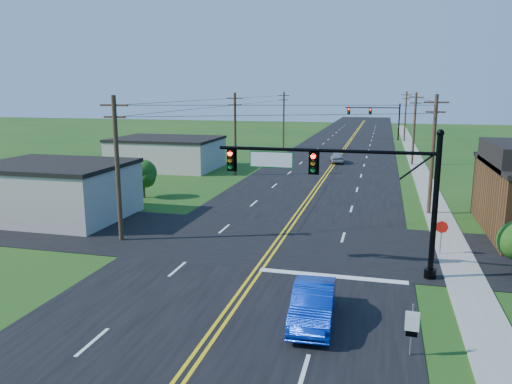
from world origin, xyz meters
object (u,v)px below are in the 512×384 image
(signal_mast_main, at_px, (343,182))
(blue_car, at_px, (313,305))
(stop_sign, at_px, (442,231))
(route_sign, at_px, (412,326))
(signal_mast_far, at_px, (375,116))

(signal_mast_main, xyz_separation_m, blue_car, (-0.57, -6.29, -3.98))
(signal_mast_main, relative_size, stop_sign, 5.59)
(signal_mast_main, distance_m, blue_car, 7.47)
(route_sign, bearing_deg, signal_mast_far, 95.34)
(signal_mast_main, bearing_deg, route_sign, -68.47)
(signal_mast_main, bearing_deg, stop_sign, 36.80)
(blue_car, xyz_separation_m, stop_sign, (5.89, 10.27, 0.68))
(blue_car, distance_m, route_sign, 4.13)
(signal_mast_far, relative_size, stop_sign, 5.43)
(signal_mast_main, bearing_deg, blue_car, -95.17)
(route_sign, height_order, stop_sign, stop_sign)
(blue_car, height_order, stop_sign, stop_sign)
(stop_sign, bearing_deg, blue_car, -109.73)
(signal_mast_main, distance_m, signal_mast_far, 72.00)
(blue_car, bearing_deg, stop_sign, 57.13)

